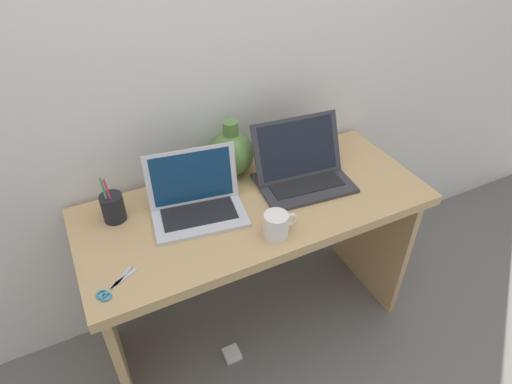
{
  "coord_description": "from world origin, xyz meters",
  "views": [
    {
      "loc": [
        -0.56,
        -1.13,
        1.77
      ],
      "look_at": [
        0.0,
        0.0,
        0.79
      ],
      "focal_mm": 30.69,
      "sensor_mm": 36.0,
      "label": 1
    }
  ],
  "objects_px": {
    "laptop_left": "(196,197)",
    "scissors": "(111,289)",
    "pen_cup": "(113,207)",
    "power_brick": "(232,354)",
    "laptop_right": "(301,167)",
    "green_vase": "(231,153)",
    "coffee_mug": "(277,225)"
  },
  "relations": [
    {
      "from": "green_vase",
      "to": "coffee_mug",
      "type": "distance_m",
      "value": 0.41
    },
    {
      "from": "laptop_left",
      "to": "coffee_mug",
      "type": "relative_size",
      "value": 2.91
    },
    {
      "from": "green_vase",
      "to": "laptop_left",
      "type": "bearing_deg",
      "value": -142.64
    },
    {
      "from": "laptop_left",
      "to": "scissors",
      "type": "bearing_deg",
      "value": -146.76
    },
    {
      "from": "laptop_left",
      "to": "coffee_mug",
      "type": "height_order",
      "value": "laptop_left"
    },
    {
      "from": "scissors",
      "to": "laptop_right",
      "type": "bearing_deg",
      "value": 16.21
    },
    {
      "from": "laptop_right",
      "to": "power_brick",
      "type": "bearing_deg",
      "value": -157.58
    },
    {
      "from": "green_vase",
      "to": "pen_cup",
      "type": "relative_size",
      "value": 1.24
    },
    {
      "from": "coffee_mug",
      "to": "laptop_left",
      "type": "bearing_deg",
      "value": 128.87
    },
    {
      "from": "laptop_right",
      "to": "green_vase",
      "type": "relative_size",
      "value": 1.63
    },
    {
      "from": "laptop_right",
      "to": "coffee_mug",
      "type": "distance_m",
      "value": 0.34
    },
    {
      "from": "laptop_left",
      "to": "laptop_right",
      "type": "relative_size",
      "value": 0.94
    },
    {
      "from": "pen_cup",
      "to": "power_brick",
      "type": "height_order",
      "value": "pen_cup"
    },
    {
      "from": "laptop_left",
      "to": "scissors",
      "type": "distance_m",
      "value": 0.43
    },
    {
      "from": "laptop_left",
      "to": "pen_cup",
      "type": "distance_m",
      "value": 0.29
    },
    {
      "from": "laptop_right",
      "to": "pen_cup",
      "type": "bearing_deg",
      "value": 173.05
    },
    {
      "from": "laptop_left",
      "to": "laptop_right",
      "type": "xyz_separation_m",
      "value": [
        0.43,
        -0.0,
        0.0
      ]
    },
    {
      "from": "green_vase",
      "to": "power_brick",
      "type": "bearing_deg",
      "value": -117.82
    },
    {
      "from": "laptop_left",
      "to": "laptop_right",
      "type": "distance_m",
      "value": 0.43
    },
    {
      "from": "laptop_right",
      "to": "pen_cup",
      "type": "relative_size",
      "value": 2.01
    },
    {
      "from": "coffee_mug",
      "to": "scissors",
      "type": "height_order",
      "value": "coffee_mug"
    },
    {
      "from": "green_vase",
      "to": "pen_cup",
      "type": "height_order",
      "value": "green_vase"
    },
    {
      "from": "laptop_left",
      "to": "power_brick",
      "type": "relative_size",
      "value": 5.09
    },
    {
      "from": "green_vase",
      "to": "power_brick",
      "type": "xyz_separation_m",
      "value": [
        -0.17,
        -0.33,
        -0.82
      ]
    },
    {
      "from": "pen_cup",
      "to": "power_brick",
      "type": "xyz_separation_m",
      "value": [
        0.32,
        -0.25,
        -0.77
      ]
    },
    {
      "from": "laptop_left",
      "to": "scissors",
      "type": "relative_size",
      "value": 2.59
    },
    {
      "from": "laptop_left",
      "to": "green_vase",
      "type": "relative_size",
      "value": 1.53
    },
    {
      "from": "pen_cup",
      "to": "laptop_left",
      "type": "bearing_deg",
      "value": -16.42
    },
    {
      "from": "laptop_right",
      "to": "green_vase",
      "type": "bearing_deg",
      "value": 143.01
    },
    {
      "from": "green_vase",
      "to": "pen_cup",
      "type": "xyz_separation_m",
      "value": [
        -0.49,
        -0.08,
        -0.04
      ]
    },
    {
      "from": "laptop_left",
      "to": "green_vase",
      "type": "distance_m",
      "value": 0.27
    },
    {
      "from": "power_brick",
      "to": "pen_cup",
      "type": "bearing_deg",
      "value": 141.57
    }
  ]
}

